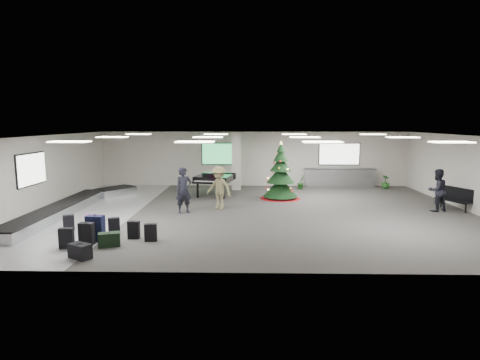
{
  "coord_description": "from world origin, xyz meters",
  "views": [
    {
      "loc": [
        -0.3,
        -16.63,
        3.76
      ],
      "look_at": [
        -0.69,
        1.0,
        1.2
      ],
      "focal_mm": 30.0,
      "sensor_mm": 36.0,
      "label": 1
    }
  ],
  "objects_px": {
    "traveler_bench": "(437,190)",
    "potted_plant_right": "(386,182)",
    "pink_suitcase": "(94,225)",
    "service_counter": "(340,178)",
    "traveler_b": "(219,188)",
    "christmas_tree": "(280,179)",
    "grand_piano": "(214,178)",
    "traveler_a": "(184,190)",
    "baggage_carousel": "(72,206)",
    "bench": "(456,197)",
    "potted_plant_left": "(301,182)"
  },
  "relations": [
    {
      "from": "grand_piano",
      "to": "traveler_a",
      "type": "bearing_deg",
      "value": -91.75
    },
    {
      "from": "traveler_b",
      "to": "potted_plant_left",
      "type": "height_order",
      "value": "traveler_b"
    },
    {
      "from": "pink_suitcase",
      "to": "bench",
      "type": "height_order",
      "value": "bench"
    },
    {
      "from": "baggage_carousel",
      "to": "bench",
      "type": "bearing_deg",
      "value": 1.95
    },
    {
      "from": "service_counter",
      "to": "christmas_tree",
      "type": "relative_size",
      "value": 1.41
    },
    {
      "from": "traveler_b",
      "to": "potted_plant_right",
      "type": "bearing_deg",
      "value": 61.07
    },
    {
      "from": "baggage_carousel",
      "to": "service_counter",
      "type": "height_order",
      "value": "service_counter"
    },
    {
      "from": "pink_suitcase",
      "to": "potted_plant_left",
      "type": "distance_m",
      "value": 12.37
    },
    {
      "from": "bench",
      "to": "traveler_bench",
      "type": "height_order",
      "value": "traveler_bench"
    },
    {
      "from": "baggage_carousel",
      "to": "traveler_b",
      "type": "relative_size",
      "value": 5.18
    },
    {
      "from": "christmas_tree",
      "to": "potted_plant_right",
      "type": "height_order",
      "value": "christmas_tree"
    },
    {
      "from": "traveler_bench",
      "to": "potted_plant_right",
      "type": "distance_m",
      "value": 5.91
    },
    {
      "from": "pink_suitcase",
      "to": "traveler_b",
      "type": "relative_size",
      "value": 0.36
    },
    {
      "from": "grand_piano",
      "to": "bench",
      "type": "height_order",
      "value": "grand_piano"
    },
    {
      "from": "traveler_bench",
      "to": "pink_suitcase",
      "type": "bearing_deg",
      "value": -3.23
    },
    {
      "from": "baggage_carousel",
      "to": "bench",
      "type": "xyz_separation_m",
      "value": [
        16.44,
        0.56,
        0.34
      ]
    },
    {
      "from": "traveler_a",
      "to": "traveler_bench",
      "type": "bearing_deg",
      "value": -24.62
    },
    {
      "from": "christmas_tree",
      "to": "pink_suitcase",
      "type": "bearing_deg",
      "value": -136.11
    },
    {
      "from": "pink_suitcase",
      "to": "traveler_bench",
      "type": "xyz_separation_m",
      "value": [
        13.19,
        3.8,
        0.57
      ]
    },
    {
      "from": "baggage_carousel",
      "to": "christmas_tree",
      "type": "bearing_deg",
      "value": 18.49
    },
    {
      "from": "bench",
      "to": "service_counter",
      "type": "bearing_deg",
      "value": 97.12
    },
    {
      "from": "service_counter",
      "to": "baggage_carousel",
      "type": "bearing_deg",
      "value": -152.33
    },
    {
      "from": "pink_suitcase",
      "to": "potted_plant_right",
      "type": "distance_m",
      "value": 16.25
    },
    {
      "from": "christmas_tree",
      "to": "potted_plant_right",
      "type": "distance_m",
      "value": 7.01
    },
    {
      "from": "baggage_carousel",
      "to": "traveler_a",
      "type": "height_order",
      "value": "traveler_a"
    },
    {
      "from": "service_counter",
      "to": "traveler_b",
      "type": "relative_size",
      "value": 2.16
    },
    {
      "from": "service_counter",
      "to": "traveler_bench",
      "type": "xyz_separation_m",
      "value": [
        2.65,
        -6.43,
        0.36
      ]
    },
    {
      "from": "baggage_carousel",
      "to": "christmas_tree",
      "type": "height_order",
      "value": "christmas_tree"
    },
    {
      "from": "pink_suitcase",
      "to": "grand_piano",
      "type": "height_order",
      "value": "grand_piano"
    },
    {
      "from": "traveler_bench",
      "to": "service_counter",
      "type": "bearing_deg",
      "value": -86.89
    },
    {
      "from": "pink_suitcase",
      "to": "potted_plant_left",
      "type": "height_order",
      "value": "potted_plant_left"
    },
    {
      "from": "christmas_tree",
      "to": "grand_piano",
      "type": "height_order",
      "value": "christmas_tree"
    },
    {
      "from": "potted_plant_right",
      "to": "potted_plant_left",
      "type": "bearing_deg",
      "value": -175.31
    },
    {
      "from": "traveler_a",
      "to": "potted_plant_right",
      "type": "height_order",
      "value": "traveler_a"
    },
    {
      "from": "service_counter",
      "to": "traveler_a",
      "type": "height_order",
      "value": "traveler_a"
    },
    {
      "from": "traveler_a",
      "to": "christmas_tree",
      "type": "bearing_deg",
      "value": 10.02
    },
    {
      "from": "christmas_tree",
      "to": "traveler_a",
      "type": "distance_m",
      "value": 5.37
    },
    {
      "from": "traveler_a",
      "to": "grand_piano",
      "type": "bearing_deg",
      "value": 49.18
    },
    {
      "from": "potted_plant_left",
      "to": "potted_plant_right",
      "type": "distance_m",
      "value": 4.89
    },
    {
      "from": "service_counter",
      "to": "grand_piano",
      "type": "bearing_deg",
      "value": -156.87
    },
    {
      "from": "traveler_a",
      "to": "potted_plant_left",
      "type": "bearing_deg",
      "value": 19.41
    },
    {
      "from": "service_counter",
      "to": "bench",
      "type": "relative_size",
      "value": 2.5
    },
    {
      "from": "pink_suitcase",
      "to": "traveler_bench",
      "type": "distance_m",
      "value": 13.74
    },
    {
      "from": "bench",
      "to": "christmas_tree",
      "type": "bearing_deg",
      "value": 138.16
    },
    {
      "from": "pink_suitcase",
      "to": "traveler_b",
      "type": "distance_m",
      "value": 5.69
    },
    {
      "from": "traveler_b",
      "to": "potted_plant_left",
      "type": "xyz_separation_m",
      "value": [
        4.23,
        5.22,
        -0.53
      ]
    },
    {
      "from": "bench",
      "to": "traveler_a",
      "type": "bearing_deg",
      "value": 160.7
    },
    {
      "from": "potted_plant_left",
      "to": "traveler_bench",
      "type": "bearing_deg",
      "value": -47.5
    },
    {
      "from": "service_counter",
      "to": "grand_piano",
      "type": "height_order",
      "value": "grand_piano"
    },
    {
      "from": "service_counter",
      "to": "grand_piano",
      "type": "distance_m",
      "value": 7.69
    }
  ]
}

